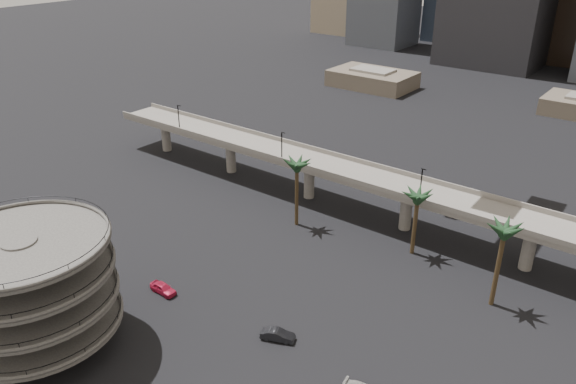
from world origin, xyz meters
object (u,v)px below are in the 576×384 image
Objects in this scene: car_a at (163,288)px; parking_ramp at (29,284)px; car_b at (278,335)px; overpass at (356,178)px.

parking_ramp is at bearing 168.48° from car_a.
parking_ramp is 4.67× the size of car_b.
car_b is at bearing -82.90° from car_a.
car_b is (24.65, 20.20, -9.05)m from parking_ramp.
car_a is (3.88, 17.89, -9.03)m from parking_ramp.
overpass is 42.61m from car_a.
car_b is (11.65, -38.79, -6.56)m from overpass.
overpass reaches higher than car_a.
overpass reaches higher than car_b.
parking_ramp is 4.71× the size of car_a.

